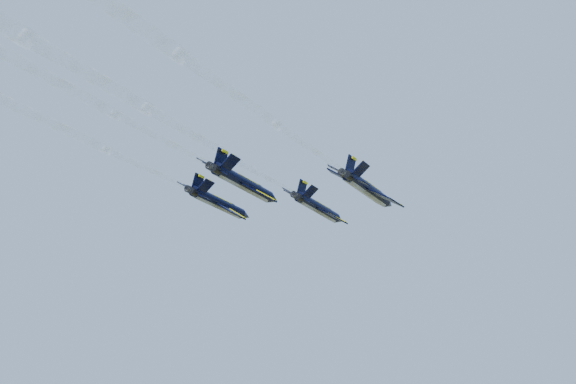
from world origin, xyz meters
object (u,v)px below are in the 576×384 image
(jet_left, at_px, (219,203))
(jet_right, at_px, (368,189))
(jet_slot, at_px, (245,184))
(jet_lead, at_px, (319,208))

(jet_left, bearing_deg, jet_right, 3.79)
(jet_left, relative_size, jet_slot, 1.00)
(jet_lead, bearing_deg, jet_left, -130.71)
(jet_left, bearing_deg, jet_slot, -40.58)
(jet_right, bearing_deg, jet_lead, 142.58)
(jet_lead, height_order, jet_right, same)
(jet_left, height_order, jet_slot, same)
(jet_lead, height_order, jet_slot, same)
(jet_lead, relative_size, jet_right, 1.00)
(jet_lead, height_order, jet_left, same)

